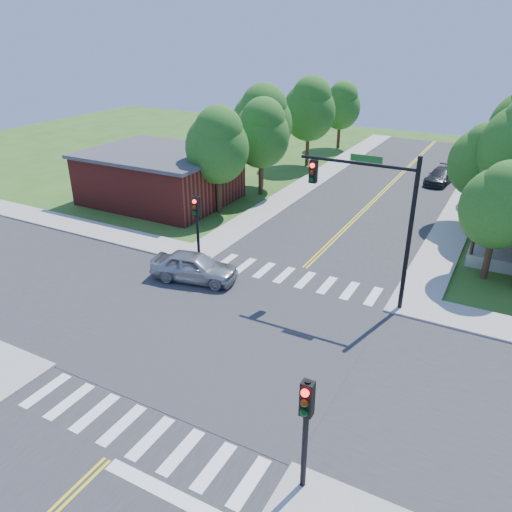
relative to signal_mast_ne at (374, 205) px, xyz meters
The scene contains 22 objects.
ground 8.37m from the signal_mast_ne, 125.00° to the right, with size 100.00×100.00×0.00m, color #2A5A1C.
road_ns 8.36m from the signal_mast_ne, 125.00° to the right, with size 10.00×90.00×0.04m, color #2D2D30.
road_ew 8.36m from the signal_mast_ne, 125.00° to the right, with size 90.00×10.00×0.04m, color #2D2D30.
intersection_patch 8.37m from the signal_mast_ne, 125.00° to the right, with size 10.20×10.20×0.06m, color #2D2D30.
sidewalk_nw 22.73m from the signal_mast_ne, 152.60° to the left, with size 40.00×40.00×0.14m.
crosswalk_north 6.23m from the signal_mast_ne, behind, with size 8.85×2.00×0.01m.
crosswalk_south 13.32m from the signal_mast_ne, 108.36° to the right, with size 8.85×2.00×0.01m.
centerline 8.34m from the signal_mast_ne, 125.00° to the right, with size 0.30×90.00×0.01m.
stop_bar 14.12m from the signal_mast_ne, 96.11° to the right, with size 4.60×0.45×0.09m, color white.
signal_mast_ne is the anchor object (origin of this frame).
signal_pole_se 11.55m from the signal_mast_ne, 81.44° to the right, with size 0.34×0.42×3.80m.
signal_pole_nw 9.76m from the signal_mast_ne, behind, with size 0.34×0.42×3.80m.
building_nw 19.87m from the signal_mast_ne, 157.21° to the left, with size 10.40×8.40×3.73m.
tree_e_a 7.22m from the signal_mast_ne, 47.50° to the left, with size 3.72×3.53×6.32m.
tree_w_a 14.80m from the signal_mast_ne, 149.98° to the left, with size 4.36×4.14×7.41m.
tree_w_b 19.37m from the signal_mast_ne, 132.40° to the left, with size 4.82×4.58×8.19m.
tree_w_c 25.65m from the signal_mast_ne, 119.16° to the left, with size 4.79×4.55×8.14m.
tree_w_d 33.28m from the signal_mast_ne, 111.98° to the left, with size 4.11×3.91×6.99m.
tree_house 13.65m from the signal_mast_ne, 76.79° to the left, with size 3.98×3.79×6.77m.
tree_bldg 17.42m from the signal_mast_ne, 134.30° to the left, with size 4.36×4.15×7.42m.
car_silver 9.53m from the signal_mast_ne, 165.96° to the right, with size 4.74×2.63×1.53m, color #AAADB1.
car_dgrey 22.56m from the signal_mast_ne, 91.07° to the left, with size 2.22×4.50×1.26m, color #282A2C.
Camera 1 is at (9.27, -15.15, 11.96)m, focal length 35.00 mm.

